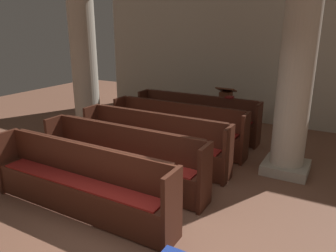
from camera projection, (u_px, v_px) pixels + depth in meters
The scene contains 11 objects.
ground_plane at pixel (139, 239), 4.12m from camera, with size 19.20×19.20×0.00m, color brown.
back_wall at pixel (267, 40), 8.52m from camera, with size 10.00×0.16×4.50m, color beige.
pew_row_0 at pixel (196, 115), 7.87m from camera, with size 3.07×0.47×1.00m.
pew_row_1 at pixel (177, 125), 7.04m from camera, with size 3.07×0.46×1.00m.
pew_row_2 at pixel (153, 139), 6.22m from camera, with size 3.07×0.46×1.00m.
pew_row_3 at pixel (122, 156), 5.40m from camera, with size 3.07×0.47×1.00m.
pew_row_4 at pixel (79, 179), 4.57m from camera, with size 3.07×0.46×1.00m.
pillar_aisle_side at pixel (297, 69), 5.48m from camera, with size 0.85×0.85×3.64m.
pillar_far_side at pixel (84, 58), 7.45m from camera, with size 0.85×0.85×3.64m.
lectern at pixel (225, 110), 8.62m from camera, with size 0.48×0.45×1.08m.
hymn_book at pixel (229, 97), 7.53m from camera, with size 0.16×0.20×0.03m, color maroon.
Camera 1 is at (2.04, -2.88, 2.59)m, focal length 34.72 mm.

